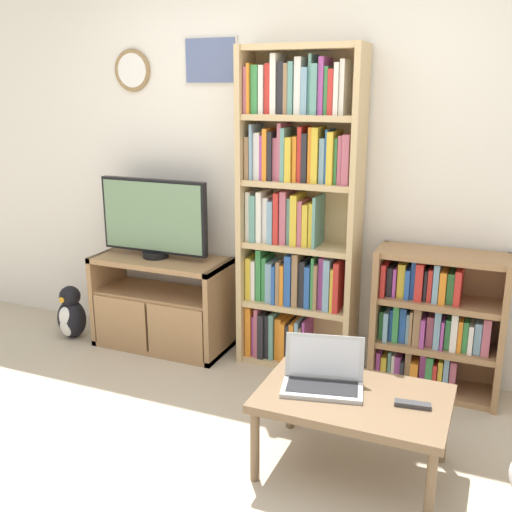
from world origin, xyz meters
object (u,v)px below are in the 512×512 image
object	(u,v)px
laptop	(323,375)
penguin_figurine	(71,314)
television	(154,218)
tv_stand	(161,303)
bookshelf_short	(432,324)
remote_near_laptop	(413,404)
coffee_table	(353,403)
bookshelf_tall	(296,214)

from	to	relation	value
laptop	penguin_figurine	xyz separation A→B (m)	(-2.13, 0.74, -0.28)
laptop	television	bearing A→B (deg)	136.33
tv_stand	laptop	distance (m)	1.68
bookshelf_short	remote_near_laptop	world-z (taller)	bookshelf_short
coffee_table	laptop	bearing A→B (deg)	170.92
bookshelf_short	laptop	world-z (taller)	bookshelf_short
coffee_table	bookshelf_short	bearing A→B (deg)	76.68
television	laptop	bearing A→B (deg)	-31.02
bookshelf_short	remote_near_laptop	size ratio (longest dim) A/B	5.30
tv_stand	bookshelf_short	size ratio (longest dim) A/B	1.08
bookshelf_short	laptop	bearing A→B (deg)	-112.11
coffee_table	laptop	world-z (taller)	laptop
laptop	remote_near_laptop	xyz separation A→B (m)	(0.43, -0.03, -0.05)
remote_near_laptop	coffee_table	bearing A→B (deg)	82.52
bookshelf_short	remote_near_laptop	distance (m)	0.99
laptop	penguin_figurine	distance (m)	2.27
bookshelf_tall	remote_near_laptop	distance (m)	1.49
tv_stand	bookshelf_tall	distance (m)	1.18
bookshelf_short	bookshelf_tall	bearing A→B (deg)	178.58
tv_stand	laptop	bearing A→B (deg)	-31.06
bookshelf_tall	laptop	bearing A→B (deg)	-63.45
tv_stand	laptop	world-z (taller)	tv_stand
television	penguin_figurine	distance (m)	1.00
bookshelf_tall	remote_near_laptop	bearing A→B (deg)	-47.71
tv_stand	coffee_table	world-z (taller)	tv_stand
remote_near_laptop	television	bearing A→B (deg)	57.14
bookshelf_short	tv_stand	bearing A→B (deg)	-177.03
coffee_table	remote_near_laptop	distance (m)	0.27
bookshelf_short	remote_near_laptop	bearing A→B (deg)	-87.89
tv_stand	penguin_figurine	world-z (taller)	tv_stand
tv_stand	bookshelf_short	distance (m)	1.83
bookshelf_tall	laptop	xyz separation A→B (m)	(0.49, -0.98, -0.56)
tv_stand	remote_near_laptop	xyz separation A→B (m)	(1.86, -0.89, 0.09)
bookshelf_short	laptop	size ratio (longest dim) A/B	2.06
television	bookshelf_short	world-z (taller)	television
coffee_table	laptop	size ratio (longest dim) A/B	2.07
bookshelf_tall	bookshelf_short	bearing A→B (deg)	-1.42
coffee_table	laptop	xyz separation A→B (m)	(-0.16, 0.03, 0.10)
television	remote_near_laptop	bearing A→B (deg)	-25.66
bookshelf_tall	laptop	distance (m)	1.23
bookshelf_tall	remote_near_laptop	size ratio (longest dim) A/B	12.32
bookshelf_tall	coffee_table	bearing A→B (deg)	-57.26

